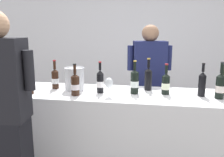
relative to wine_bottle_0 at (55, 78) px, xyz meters
The scene contains 16 objects.
wall_back 2.67m from the wine_bottle_0, 72.89° to the left, with size 8.00×0.10×2.80m, color white.
counter 0.97m from the wine_bottle_0, ahead, with size 2.53×0.68×0.93m, color white.
wine_bottle_0 is the anchor object (origin of this frame).
wine_bottle_1 1.54m from the wine_bottle_0, ahead, with size 0.07×0.07×0.33m.
wine_bottle_2 1.02m from the wine_bottle_0, ahead, with size 0.08×0.08×0.35m.
wine_bottle_3 1.77m from the wine_bottle_0, ahead, with size 0.08×0.08×0.30m.
wine_bottle_4 0.31m from the wine_bottle_0, 123.73° to the right, with size 0.08×0.08×0.33m.
wine_bottle_5 0.38m from the wine_bottle_0, 36.63° to the right, with size 0.09×0.09×0.32m.
wine_bottle_6 0.89m from the wine_bottle_0, ahead, with size 0.08×0.08×0.34m.
wine_bottle_7 1.20m from the wine_bottle_0, ahead, with size 0.08×0.08×0.31m.
wine_bottle_8 0.54m from the wine_bottle_0, ahead, with size 0.07×0.07×0.33m.
wine_bottle_9 1.70m from the wine_bottle_0, ahead, with size 0.09×0.09×0.35m.
wine_glass 0.68m from the wine_bottle_0, 18.76° to the right, with size 0.08×0.08×0.19m.
ice_bucket 0.23m from the wine_bottle_0, ahead, with size 0.21×0.21×0.25m.
person_server 1.23m from the wine_bottle_0, 32.20° to the left, with size 0.57×0.31×1.64m.
person_guest 0.83m from the wine_bottle_0, 97.50° to the right, with size 0.55×0.28×1.72m.
Camera 1 is at (0.27, -2.31, 1.57)m, focal length 37.35 mm.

